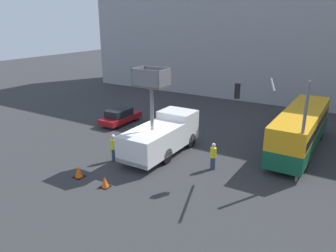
{
  "coord_description": "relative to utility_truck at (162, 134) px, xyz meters",
  "views": [
    {
      "loc": [
        12.25,
        -17.67,
        9.4
      ],
      "look_at": [
        0.37,
        1.59,
        1.89
      ],
      "focal_mm": 35.0,
      "sensor_mm": 36.0,
      "label": 1
    }
  ],
  "objects": [
    {
      "name": "parked_car_curbside",
      "position": [
        -7.12,
        3.92,
        -0.79
      ],
      "size": [
        1.75,
        4.29,
        1.43
      ],
      "color": "maroon",
      "rests_on": "ground_plane"
    },
    {
      "name": "traffic_light_pole",
      "position": [
        7.84,
        0.32,
        2.66
      ],
      "size": [
        3.95,
        3.7,
        6.11
      ],
      "color": "slate",
      "rests_on": "ground_plane"
    },
    {
      "name": "road_worker_directing",
      "position": [
        4.18,
        -0.39,
        -0.6
      ],
      "size": [
        0.38,
        0.38,
        1.82
      ],
      "rotation": [
        0.0,
        0.0,
        4.78
      ],
      "color": "navy",
      "rests_on": "ground_plane"
    },
    {
      "name": "utility_truck",
      "position": [
        0.0,
        0.0,
        0.0
      ],
      "size": [
        2.58,
        6.9,
        6.34
      ],
      "color": "white",
      "rests_on": "ground_plane"
    },
    {
      "name": "building_backdrop_far",
      "position": [
        -0.37,
        23.27,
        7.93
      ],
      "size": [
        44.0,
        10.0,
        18.88
      ],
      "color": "#9E9EA3",
      "rests_on": "ground_plane"
    },
    {
      "name": "road_worker_near_truck",
      "position": [
        -2.14,
        -2.77,
        -0.54
      ],
      "size": [
        0.38,
        0.38,
        1.93
      ],
      "rotation": [
        0.0,
        0.0,
        3.57
      ],
      "color": "navy",
      "rests_on": "ground_plane"
    },
    {
      "name": "traffic_cone_mid_road",
      "position": [
        -0.17,
        -5.88,
        -1.21
      ],
      "size": [
        0.57,
        0.57,
        0.65
      ],
      "color": "black",
      "rests_on": "ground_plane"
    },
    {
      "name": "city_bus",
      "position": [
        8.27,
        5.9,
        0.29
      ],
      "size": [
        2.42,
        10.8,
        3.09
      ],
      "rotation": [
        0.0,
        0.0,
        1.53
      ],
      "color": "#145638",
      "rests_on": "ground_plane"
    },
    {
      "name": "ground_plane",
      "position": [
        -0.37,
        -0.76,
        -1.51
      ],
      "size": [
        120.0,
        120.0,
        0.0
      ],
      "primitive_type": "plane",
      "color": "#333335"
    },
    {
      "name": "traffic_cone_near_truck",
      "position": [
        -2.42,
        -5.78,
        -1.17
      ],
      "size": [
        0.64,
        0.64,
        0.74
      ],
      "color": "black",
      "rests_on": "ground_plane"
    }
  ]
}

